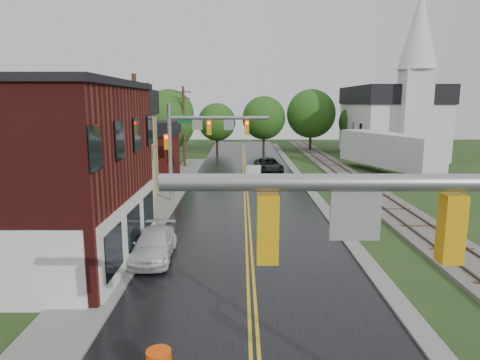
{
  "coord_description": "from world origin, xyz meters",
  "views": [
    {
      "loc": [
        -0.41,
        -4.12,
        7.36
      ],
      "look_at": [
        -0.46,
        16.86,
        3.5
      ],
      "focal_mm": 32.0,
      "sensor_mm": 36.0,
      "label": 1
    }
  ],
  "objects_px": {
    "tree_left_c": "(110,130)",
    "pickup_white": "(154,245)",
    "utility_pole_c": "(184,125)",
    "suv_dark": "(269,166)",
    "tree_left_e": "(168,124)",
    "sedan_silver": "(254,173)",
    "tree_left_b": "(33,121)",
    "traffic_signal_far": "(199,135)",
    "utility_pole_b": "(137,145)",
    "semi_trailer": "(388,150)",
    "church": "(393,113)"
  },
  "relations": [
    {
      "from": "tree_left_c",
      "to": "pickup_white",
      "type": "height_order",
      "value": "tree_left_c"
    },
    {
      "from": "utility_pole_c",
      "to": "suv_dark",
      "type": "distance_m",
      "value": 10.82
    },
    {
      "from": "tree_left_e",
      "to": "sedan_silver",
      "type": "bearing_deg",
      "value": -45.63
    },
    {
      "from": "suv_dark",
      "to": "pickup_white",
      "type": "relative_size",
      "value": 1.2
    },
    {
      "from": "tree_left_b",
      "to": "suv_dark",
      "type": "bearing_deg",
      "value": 22.12
    },
    {
      "from": "traffic_signal_far",
      "to": "utility_pole_c",
      "type": "distance_m",
      "value": 17.33
    },
    {
      "from": "tree_left_c",
      "to": "sedan_silver",
      "type": "distance_m",
      "value": 15.63
    },
    {
      "from": "suv_dark",
      "to": "tree_left_c",
      "type": "bearing_deg",
      "value": 175.43
    },
    {
      "from": "pickup_white",
      "to": "sedan_silver",
      "type": "bearing_deg",
      "value": 73.8
    },
    {
      "from": "utility_pole_b",
      "to": "tree_left_b",
      "type": "distance_m",
      "value": 14.87
    },
    {
      "from": "utility_pole_c",
      "to": "sedan_silver",
      "type": "relative_size",
      "value": 2.25
    },
    {
      "from": "tree_left_b",
      "to": "semi_trailer",
      "type": "xyz_separation_m",
      "value": [
        32.58,
        7.75,
        -3.27
      ]
    },
    {
      "from": "church",
      "to": "utility_pole_c",
      "type": "distance_m",
      "value": 28.54
    },
    {
      "from": "tree_left_e",
      "to": "traffic_signal_far",
      "type": "bearing_deg",
      "value": -74.11
    },
    {
      "from": "tree_left_c",
      "to": "pickup_white",
      "type": "relative_size",
      "value": 1.7
    },
    {
      "from": "church",
      "to": "tree_left_c",
      "type": "xyz_separation_m",
      "value": [
        -33.85,
        -13.84,
        -1.32
      ]
    },
    {
      "from": "tree_left_e",
      "to": "semi_trailer",
      "type": "height_order",
      "value": "tree_left_e"
    },
    {
      "from": "traffic_signal_far",
      "to": "suv_dark",
      "type": "relative_size",
      "value": 1.36
    },
    {
      "from": "traffic_signal_far",
      "to": "pickup_white",
      "type": "distance_m",
      "value": 12.55
    },
    {
      "from": "tree_left_e",
      "to": "utility_pole_b",
      "type": "bearing_deg",
      "value": -85.1
    },
    {
      "from": "sedan_silver",
      "to": "church",
      "type": "bearing_deg",
      "value": 46.61
    },
    {
      "from": "church",
      "to": "utility_pole_b",
      "type": "xyz_separation_m",
      "value": [
        -26.8,
        -31.74,
        -1.11
      ]
    },
    {
      "from": "utility_pole_c",
      "to": "tree_left_e",
      "type": "distance_m",
      "value": 2.79
    },
    {
      "from": "church",
      "to": "tree_left_c",
      "type": "relative_size",
      "value": 2.61
    },
    {
      "from": "suv_dark",
      "to": "sedan_silver",
      "type": "distance_m",
      "value": 4.47
    },
    {
      "from": "pickup_white",
      "to": "semi_trailer",
      "type": "bearing_deg",
      "value": 49.91
    },
    {
      "from": "tree_left_c",
      "to": "suv_dark",
      "type": "relative_size",
      "value": 1.42
    },
    {
      "from": "church",
      "to": "pickup_white",
      "type": "bearing_deg",
      "value": -122.54
    },
    {
      "from": "suv_dark",
      "to": "semi_trailer",
      "type": "relative_size",
      "value": 0.4
    },
    {
      "from": "tree_left_c",
      "to": "semi_trailer",
      "type": "xyz_separation_m",
      "value": [
        28.58,
        -0.25,
        -2.07
      ]
    },
    {
      "from": "utility_pole_c",
      "to": "sedan_silver",
      "type": "distance_m",
      "value": 11.73
    },
    {
      "from": "pickup_white",
      "to": "tree_left_e",
      "type": "bearing_deg",
      "value": 96.23
    },
    {
      "from": "tree_left_c",
      "to": "semi_trailer",
      "type": "relative_size",
      "value": 0.56
    },
    {
      "from": "pickup_white",
      "to": "semi_trailer",
      "type": "xyz_separation_m",
      "value": [
        19.28,
        24.38,
        1.79
      ]
    },
    {
      "from": "utility_pole_c",
      "to": "semi_trailer",
      "type": "bearing_deg",
      "value": -11.43
    },
    {
      "from": "traffic_signal_far",
      "to": "suv_dark",
      "type": "height_order",
      "value": "traffic_signal_far"
    },
    {
      "from": "tree_left_e",
      "to": "tree_left_c",
      "type": "bearing_deg",
      "value": -129.81
    },
    {
      "from": "tree_left_b",
      "to": "tree_left_c",
      "type": "xyz_separation_m",
      "value": [
        4.0,
        8.0,
        -1.21
      ]
    },
    {
      "from": "utility_pole_b",
      "to": "suv_dark",
      "type": "xyz_separation_m",
      "value": [
        9.3,
        18.17,
        -3.97
      ]
    },
    {
      "from": "traffic_signal_far",
      "to": "sedan_silver",
      "type": "distance_m",
      "value": 10.89
    },
    {
      "from": "utility_pole_c",
      "to": "tree_left_e",
      "type": "bearing_deg",
      "value": 137.16
    },
    {
      "from": "suv_dark",
      "to": "sedan_silver",
      "type": "xyz_separation_m",
      "value": [
        -1.7,
        -4.13,
        -0.09
      ]
    },
    {
      "from": "utility_pole_b",
      "to": "tree_left_c",
      "type": "xyz_separation_m",
      "value": [
        -7.05,
        17.9,
        -0.21
      ]
    },
    {
      "from": "tree_left_e",
      "to": "pickup_white",
      "type": "height_order",
      "value": "tree_left_e"
    },
    {
      "from": "traffic_signal_far",
      "to": "semi_trailer",
      "type": "distance_m",
      "value": 22.31
    },
    {
      "from": "suv_dark",
      "to": "semi_trailer",
      "type": "bearing_deg",
      "value": -7.95
    },
    {
      "from": "pickup_white",
      "to": "tree_left_c",
      "type": "bearing_deg",
      "value": 108.92
    },
    {
      "from": "traffic_signal_far",
      "to": "tree_left_b",
      "type": "distance_m",
      "value": 15.21
    },
    {
      "from": "utility_pole_b",
      "to": "suv_dark",
      "type": "distance_m",
      "value": 20.79
    },
    {
      "from": "sedan_silver",
      "to": "pickup_white",
      "type": "height_order",
      "value": "sedan_silver"
    }
  ]
}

